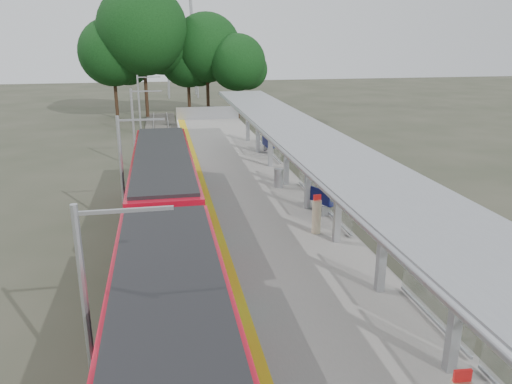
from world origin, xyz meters
TOP-DOWN VIEW (x-y plane):
  - trackbed at (-4.50, 20.00)m, footprint 3.00×70.00m
  - platform at (0.00, 20.00)m, footprint 6.00×50.00m
  - tactile_strip at (-2.55, 20.00)m, footprint 0.60×50.00m
  - end_fence at (0.00, 44.95)m, footprint 6.00×0.10m
  - train at (-4.50, 12.26)m, footprint 2.74×27.60m
  - canopy at (1.61, 16.19)m, footprint 3.27×38.00m
  - tree_cluster at (-3.42, 53.28)m, footprint 19.68×10.02m
  - catenary_masts at (-6.22, 19.00)m, footprint 2.08×48.16m
  - bench_mid at (2.43, 17.47)m, footprint 1.11×1.70m
  - bench_far at (2.60, 29.76)m, footprint 0.55×1.62m
  - info_pillar_far at (1.50, 15.01)m, footprint 0.37×0.37m
  - litter_bin at (1.48, 21.57)m, footprint 0.56×0.56m

SIDE VIEW (x-z plane):
  - trackbed at x=-4.50m, z-range 0.00..0.24m
  - platform at x=0.00m, z-range 0.00..1.00m
  - tactile_strip at x=-2.55m, z-range 1.00..1.02m
  - litter_bin at x=1.48m, z-range 1.00..2.00m
  - bench_far at x=2.60m, z-range 1.03..2.13m
  - bench_mid at x=2.43m, z-range 1.03..2.15m
  - end_fence at x=0.00m, z-range 1.00..2.20m
  - info_pillar_far at x=1.50m, z-range 0.89..2.53m
  - train at x=-4.50m, z-range 0.24..3.86m
  - catenary_masts at x=-6.22m, z-range 0.21..5.61m
  - canopy at x=1.61m, z-range 2.37..6.03m
  - tree_cluster at x=-3.42m, z-range 0.80..14.82m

